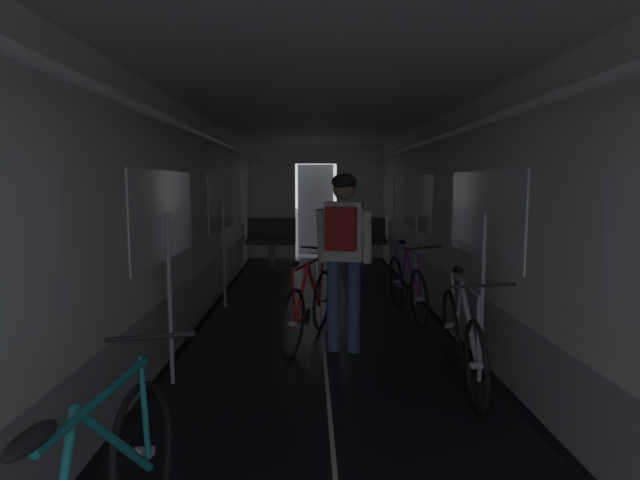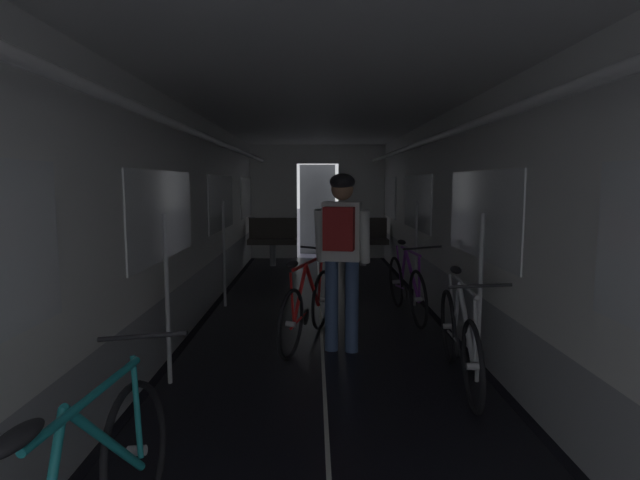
% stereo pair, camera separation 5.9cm
% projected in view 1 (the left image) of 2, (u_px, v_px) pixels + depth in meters
% --- Properties ---
extents(train_car_shell, '(3.14, 12.34, 2.57)m').
position_uv_depth(train_car_shell, '(322.00, 178.00, 5.48)').
color(train_car_shell, black).
rests_on(train_car_shell, ground).
extents(bench_seat_far_left, '(0.98, 0.51, 0.95)m').
position_uv_depth(bench_seat_far_left, '(271.00, 237.00, 10.03)').
color(bench_seat_far_left, gray).
rests_on(bench_seat_far_left, ground).
extents(bench_seat_far_right, '(0.98, 0.51, 0.95)m').
position_uv_depth(bench_seat_far_right, '(362.00, 237.00, 10.07)').
color(bench_seat_far_right, gray).
rests_on(bench_seat_far_right, ground).
extents(bicycle_silver, '(0.44, 1.69, 0.94)m').
position_uv_depth(bicycle_silver, '(462.00, 337.00, 4.13)').
color(bicycle_silver, black).
rests_on(bicycle_silver, ground).
extents(bicycle_purple, '(0.44, 1.69, 0.94)m').
position_uv_depth(bicycle_purple, '(407.00, 286.00, 6.20)').
color(bicycle_purple, black).
rests_on(bicycle_purple, ground).
extents(person_cyclist_aisle, '(0.56, 0.45, 1.73)m').
position_uv_depth(person_cyclist_aisle, '(343.00, 243.00, 4.82)').
color(person_cyclist_aisle, '#384C75').
rests_on(person_cyclist_aisle, ground).
extents(bicycle_red_in_aisle, '(0.62, 1.63, 0.94)m').
position_uv_depth(bicycle_red_in_aisle, '(309.00, 306.00, 5.16)').
color(bicycle_red_in_aisle, black).
rests_on(bicycle_red_in_aisle, ground).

